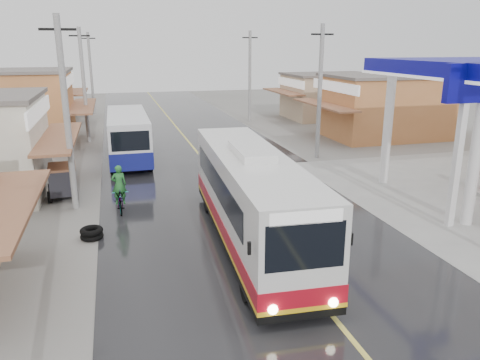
{
  "coord_description": "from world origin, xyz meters",
  "views": [
    {
      "loc": [
        -5.15,
        -11.32,
        6.84
      ],
      "look_at": [
        -0.36,
        6.31,
        1.53
      ],
      "focal_mm": 35.0,
      "sensor_mm": 36.0,
      "label": 1
    }
  ],
  "objects_px": {
    "coach_bus": "(251,198)",
    "second_bus": "(128,135)",
    "tricycle_near": "(63,180)",
    "tyre_stack": "(92,233)",
    "cyclist": "(120,196)"
  },
  "relations": [
    {
      "from": "coach_bus",
      "to": "second_bus",
      "type": "distance_m",
      "value": 14.33
    },
    {
      "from": "second_bus",
      "to": "tyre_stack",
      "type": "xyz_separation_m",
      "value": [
        -1.86,
        -12.07,
        -1.31
      ]
    },
    {
      "from": "second_bus",
      "to": "cyclist",
      "type": "distance_m",
      "value": 9.4
    },
    {
      "from": "coach_bus",
      "to": "second_bus",
      "type": "xyz_separation_m",
      "value": [
        -3.65,
        13.86,
        -0.15
      ]
    },
    {
      "from": "tricycle_near",
      "to": "coach_bus",
      "type": "bearing_deg",
      "value": -50.59
    },
    {
      "from": "tyre_stack",
      "to": "second_bus",
      "type": "bearing_deg",
      "value": 81.24
    },
    {
      "from": "coach_bus",
      "to": "cyclist",
      "type": "xyz_separation_m",
      "value": [
        -4.42,
        4.53,
        -1.0
      ]
    },
    {
      "from": "coach_bus",
      "to": "tricycle_near",
      "type": "height_order",
      "value": "coach_bus"
    },
    {
      "from": "cyclist",
      "to": "tricycle_near",
      "type": "distance_m",
      "value": 3.61
    },
    {
      "from": "tricycle_near",
      "to": "tyre_stack",
      "type": "distance_m",
      "value": 5.57
    },
    {
      "from": "coach_bus",
      "to": "cyclist",
      "type": "distance_m",
      "value": 6.41
    },
    {
      "from": "tricycle_near",
      "to": "tyre_stack",
      "type": "relative_size",
      "value": 2.38
    },
    {
      "from": "second_bus",
      "to": "tyre_stack",
      "type": "bearing_deg",
      "value": -98.44
    },
    {
      "from": "coach_bus",
      "to": "second_bus",
      "type": "height_order",
      "value": "coach_bus"
    },
    {
      "from": "coach_bus",
      "to": "cyclist",
      "type": "bearing_deg",
      "value": 137.32
    }
  ]
}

